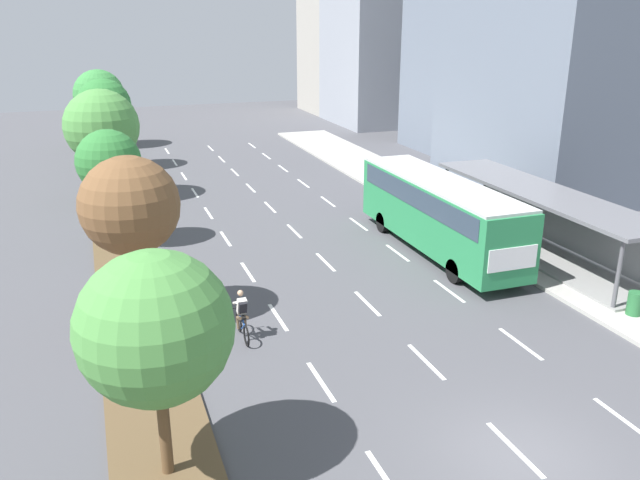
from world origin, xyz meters
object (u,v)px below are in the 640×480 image
Objects in this scene: bus_shelter at (544,215)px; median_tree_fourth at (102,127)px; bus at (439,208)px; median_tree_farthest at (99,95)px; median_tree_third at (109,162)px; trash_bin at (635,303)px; cyclist at (242,317)px; median_tree_nearest at (155,328)px; median_tree_fifth at (104,106)px; median_tree_second at (130,206)px.

bus_shelter is 24.27m from median_tree_fourth.
median_tree_farthest is (-13.41, 31.26, 2.20)m from bus.
bus_shelter is at bearing -22.61° from median_tree_third.
median_tree_fourth is 7.43× the size of trash_bin.
cyclist is 2.14× the size of trash_bin.
trash_bin is at bearing 10.02° from median_tree_nearest.
trash_bin is at bearing -13.21° from cyclist.
median_tree_farthest is (0.10, 42.72, 0.42)m from median_tree_nearest.
median_tree_third is (-0.24, 17.09, 0.19)m from median_tree_nearest.
median_tree_fifth is (-13.32, 22.72, 2.36)m from bus.
median_tree_second reaches higher than median_tree_third.
bus is at bearing -66.78° from median_tree_farthest.
bus_shelter is 37.65m from median_tree_farthest.
median_tree_fourth is at bearing 134.13° from bus.
median_tree_fifth is 1.00× the size of median_tree_farthest.
median_tree_farthest is at bearing 89.86° from median_tree_nearest.
bus is 26.44m from median_tree_fifth.
cyclist is 0.30× the size of median_tree_fifth.
bus is 11.67m from cyclist.
cyclist is 0.33× the size of median_tree_nearest.
median_tree_nearest is 42.72m from median_tree_farthest.
median_tree_third is 0.88× the size of median_tree_farthest.
median_tree_fifth is at bearing 89.78° from median_tree_second.
median_tree_fifth reaches higher than bus.
bus_shelter is at bearing 3.34° from median_tree_second.
bus is 19.88m from median_tree_fourth.
bus_shelter is 2.11× the size of median_tree_fifth.
median_tree_third is 0.85× the size of median_tree_fourth.
median_tree_second is 0.95× the size of median_tree_farthest.
median_tree_farthest is at bearing 88.86° from median_tree_fourth.
bus_shelter is 7.15× the size of cyclist.
cyclist is 5.25m from median_tree_second.
bus_shelter is 2.38× the size of median_tree_nearest.
bus_shelter is at bearing 80.73° from trash_bin.
bus_shelter reaches higher than trash_bin.
bus_shelter is 2.12× the size of median_tree_farthest.
median_tree_farthest is 43.26m from trash_bin.
cyclist is (-10.30, -5.34, -1.28)m from bus.
median_tree_nearest reaches higher than cyclist.
bus_shelter is 17.89m from median_tree_second.
median_tree_fourth is at bearing 91.13° from median_tree_second.
median_tree_fifth is 7.24× the size of trash_bin.
median_tree_farthest is (0.00, 34.18, 0.01)m from median_tree_second.
median_tree_farthest reaches higher than median_tree_third.
median_tree_third is at bearing 157.39° from bus_shelter.
median_tree_fourth reaches higher than median_tree_nearest.
median_tree_second is 25.63m from median_tree_fifth.
bus is 1.94× the size of median_tree_second.
bus_shelter is 2.42× the size of median_tree_third.
median_tree_nearest is 25.64m from median_tree_fourth.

